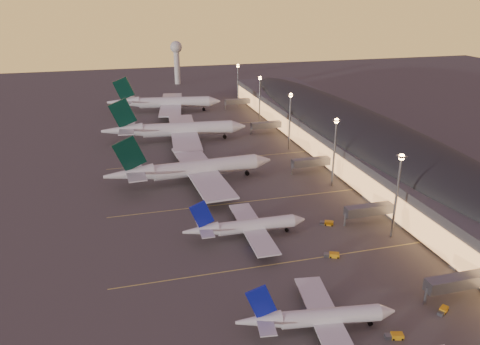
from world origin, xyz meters
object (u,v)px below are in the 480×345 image
object	(u,v)px
airliner_wide_far	(165,103)
baggage_tug_d	(332,255)
baggage_tug_c	(327,223)
airliner_narrow_south	(317,318)
radar_tower	(176,55)
baggage_tug_a	(395,336)
airliner_wide_mid	(175,130)
airliner_wide_near	(192,169)
airliner_narrow_north	(246,227)
baggage_tug_b	(443,311)

from	to	relation	value
airliner_wide_far	baggage_tug_d	bearing A→B (deg)	-73.10
baggage_tug_c	airliner_narrow_south	bearing A→B (deg)	-88.72
airliner_wide_far	radar_tower	xyz separation A→B (m)	(20.23, 88.29, 16.35)
baggage_tug_a	baggage_tug_d	bearing A→B (deg)	102.37
baggage_tug_d	airliner_narrow_south	bearing A→B (deg)	-98.71
airliner_wide_far	baggage_tug_a	distance (m)	211.38
airliner_wide_mid	baggage_tug_c	distance (m)	104.60
airliner_wide_far	baggage_tug_c	world-z (taller)	airliner_wide_far
airliner_wide_near	baggage_tug_d	xyz separation A→B (m)	(27.85, -63.01, -4.72)
baggage_tug_a	baggage_tug_d	xyz separation A→B (m)	(1.51, 32.80, 0.03)
airliner_wide_far	baggage_tug_c	xyz separation A→B (m)	(31.36, -159.63, -4.97)
airliner_wide_near	airliner_wide_far	size ratio (longest dim) A/B	0.96
airliner_narrow_north	baggage_tug_b	bearing A→B (deg)	-52.73
baggage_tug_d	baggage_tug_b	bearing A→B (deg)	-40.90
airliner_narrow_north	airliner_wide_far	size ratio (longest dim) A/B	0.55
airliner_wide_far	airliner_wide_mid	bearing A→B (deg)	-82.79
airliner_narrow_north	baggage_tug_d	world-z (taller)	airliner_narrow_north
airliner_narrow_north	baggage_tug_a	size ratio (longest dim) A/B	9.14
baggage_tug_b	baggage_tug_c	distance (m)	46.38
airliner_wide_mid	radar_tower	xyz separation A→B (m)	(22.12, 148.88, 16.21)
airliner_narrow_south	baggage_tug_c	bearing A→B (deg)	70.09
airliner_narrow_north	baggage_tug_b	size ratio (longest dim) A/B	10.05
airliner_narrow_north	baggage_tug_c	distance (m)	26.71
baggage_tug_b	baggage_tug_c	world-z (taller)	baggage_tug_c
baggage_tug_a	baggage_tug_d	distance (m)	32.83
baggage_tug_c	baggage_tug_d	size ratio (longest dim) A/B	1.00
airliner_wide_near	radar_tower	size ratio (longest dim) A/B	1.97
airliner_narrow_south	airliner_narrow_north	world-z (taller)	airliner_narrow_north
airliner_wide_mid	radar_tower	size ratio (longest dim) A/B	2.12
baggage_tug_c	baggage_tug_d	bearing A→B (deg)	-81.93
airliner_narrow_south	radar_tower	bearing A→B (deg)	95.51
baggage_tug_b	baggage_tug_a	bearing A→B (deg)	164.30
airliner_wide_mid	baggage_tug_b	size ratio (longest dim) A/B	18.73
airliner_narrow_south	radar_tower	distance (m)	292.62
airliner_wide_far	baggage_tug_c	distance (m)	162.75
airliner_wide_far	radar_tower	size ratio (longest dim) A/B	2.06
radar_tower	baggage_tug_c	distance (m)	249.08
airliner_wide_near	radar_tower	world-z (taller)	radar_tower
airliner_narrow_north	airliner_wide_mid	xyz separation A→B (m)	(-6.71, 99.82, 2.24)
airliner_wide_mid	airliner_narrow_north	bearing A→B (deg)	-81.20
airliner_narrow_south	airliner_narrow_north	xyz separation A→B (m)	(-3.44, 43.08, 0.21)
airliner_narrow_north	airliner_wide_near	world-z (taller)	airliner_wide_near
airliner_narrow_south	airliner_wide_mid	distance (m)	143.28
airliner_wide_mid	baggage_tug_b	xyz separation A→B (m)	(40.18, -144.90, -5.19)
radar_tower	baggage_tug_b	bearing A→B (deg)	-86.48
airliner_narrow_south	airliner_wide_near	world-z (taller)	airliner_wide_near
radar_tower	baggage_tug_a	world-z (taller)	radar_tower
airliner_wide_far	baggage_tug_b	bearing A→B (deg)	-70.44
airliner_narrow_south	baggage_tug_c	world-z (taller)	airliner_narrow_south
airliner_narrow_south	airliner_wide_near	distance (m)	90.00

